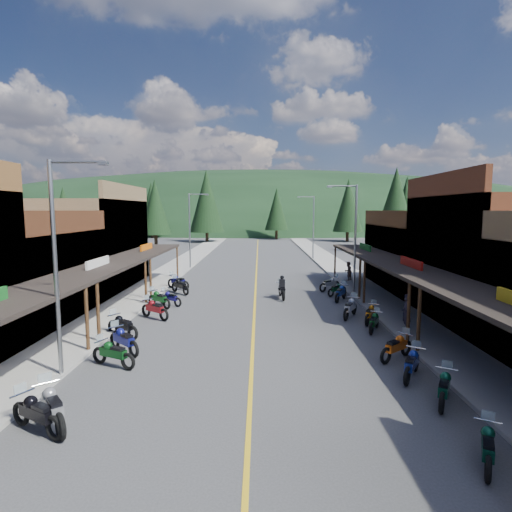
{
  "coord_description": "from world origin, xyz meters",
  "views": [
    {
      "loc": [
        0.3,
        -20.24,
        6.21
      ],
      "look_at": [
        0.06,
        7.76,
        3.0
      ],
      "focal_mm": 28.0,
      "sensor_mm": 36.0,
      "label": 1
    }
  ],
  "objects_px": {
    "pine_7": "(125,206)",
    "pine_11": "(396,204)",
    "pine_3": "(277,209)",
    "pedestrian_east_a": "(406,312)",
    "shop_east_2": "(503,259)",
    "pine_1": "(152,206)",
    "bike_west_11": "(180,285)",
    "bike_west_10": "(170,297)",
    "rider_on_bike": "(282,289)",
    "bike_east_7": "(374,321)",
    "bike_west_4": "(52,405)",
    "bike_west_8": "(155,308)",
    "pine_9": "(405,209)",
    "streetlight_3": "(312,224)",
    "bike_east_11": "(337,288)",
    "bike_west_5": "(113,352)",
    "bike_east_5": "(412,363)",
    "bike_west_7": "(122,325)",
    "bike_west_3": "(36,412)",
    "bike_east_9": "(350,307)",
    "bike_east_4": "(444,386)",
    "pine_10": "(155,207)",
    "shop_west_2": "(9,276)",
    "bike_east_10": "(341,292)",
    "bike_west_6": "(124,339)",
    "bike_east_12": "(330,283)",
    "shop_east_3": "(429,257)",
    "pedestrian_east_b": "(348,271)",
    "streetlight_1": "(191,227)",
    "bike_east_3": "(488,445)",
    "bike_west_12": "(178,281)",
    "shop_west_3": "(83,244)",
    "pine_0": "(64,209)",
    "streetlight_2": "(353,235)",
    "pine_4": "(348,205)",
    "streetlight_0": "(59,259)",
    "pine_5": "(407,203)",
    "bike_east_8": "(371,313)"
  },
  "relations": [
    {
      "from": "pine_11",
      "to": "bike_west_11",
      "type": "xyz_separation_m",
      "value": [
        -25.64,
        -28.92,
        -6.52
      ]
    },
    {
      "from": "pine_3",
      "to": "pedestrian_east_a",
      "type": "distance_m",
      "value": 66.86
    },
    {
      "from": "pine_0",
      "to": "bike_west_6",
      "type": "height_order",
      "value": "pine_0"
    },
    {
      "from": "bike_west_10",
      "to": "pine_9",
      "type": "bearing_deg",
      "value": -2.53
    },
    {
      "from": "shop_east_2",
      "to": "pine_1",
      "type": "xyz_separation_m",
      "value": [
        -37.78,
        68.3,
        3.72
      ]
    },
    {
      "from": "shop_west_2",
      "to": "bike_east_10",
      "type": "height_order",
      "value": "shop_west_2"
    },
    {
      "from": "pine_9",
      "to": "pine_1",
      "type": "bearing_deg",
      "value": 152.49
    },
    {
      "from": "bike_east_5",
      "to": "bike_west_7",
      "type": "bearing_deg",
      "value": -168.76
    },
    {
      "from": "bike_west_11",
      "to": "bike_west_10",
      "type": "bearing_deg",
      "value": -129.43
    },
    {
      "from": "bike_west_7",
      "to": "pedestrian_east_b",
      "type": "xyz_separation_m",
      "value": [
        14.44,
        15.4,
        0.33
      ]
    },
    {
      "from": "shop_east_3",
      "to": "streetlight_3",
      "type": "height_order",
      "value": "streetlight_3"
    },
    {
      "from": "shop_west_3",
      "to": "bike_east_4",
      "type": "height_order",
      "value": "shop_west_3"
    },
    {
      "from": "streetlight_1",
      "to": "bike_east_3",
      "type": "height_order",
      "value": "streetlight_1"
    },
    {
      "from": "pine_1",
      "to": "rider_on_bike",
      "type": "distance_m",
      "value": 68.01
    },
    {
      "from": "rider_on_bike",
      "to": "bike_east_7",
      "type": "bearing_deg",
      "value": -65.54
    },
    {
      "from": "pine_9",
      "to": "bike_west_4",
      "type": "distance_m",
      "value": 62.26
    },
    {
      "from": "streetlight_3",
      "to": "bike_west_4",
      "type": "bearing_deg",
      "value": -107.67
    },
    {
      "from": "pine_7",
      "to": "pine_1",
      "type": "bearing_deg",
      "value": -36.87
    },
    {
      "from": "bike_west_4",
      "to": "bike_west_8",
      "type": "height_order",
      "value": "bike_west_4"
    },
    {
      "from": "bike_west_3",
      "to": "bike_east_9",
      "type": "bearing_deg",
      "value": -14.03
    },
    {
      "from": "pine_10",
      "to": "bike_east_11",
      "type": "xyz_separation_m",
      "value": [
        23.99,
        -41.56,
        -6.24
      ]
    },
    {
      "from": "bike_east_4",
      "to": "bike_east_7",
      "type": "distance_m",
      "value": 7.75
    },
    {
      "from": "streetlight_1",
      "to": "bike_east_9",
      "type": "height_order",
      "value": "streetlight_1"
    },
    {
      "from": "shop_west_2",
      "to": "streetlight_0",
      "type": "xyz_separation_m",
      "value": [
        6.8,
        -7.7,
        1.93
      ]
    },
    {
      "from": "streetlight_2",
      "to": "bike_west_4",
      "type": "distance_m",
      "value": 21.85
    },
    {
      "from": "pine_7",
      "to": "pine_11",
      "type": "height_order",
      "value": "pine_7"
    },
    {
      "from": "pine_9",
      "to": "streetlight_3",
      "type": "bearing_deg",
      "value": -138.66
    },
    {
      "from": "bike_west_5",
      "to": "bike_east_5",
      "type": "relative_size",
      "value": 1.0
    },
    {
      "from": "streetlight_1",
      "to": "pine_0",
      "type": "distance_m",
      "value": 51.93
    },
    {
      "from": "shop_west_3",
      "to": "pine_3",
      "type": "xyz_separation_m",
      "value": [
        17.78,
        54.7,
        2.96
      ]
    },
    {
      "from": "bike_east_7",
      "to": "bike_east_11",
      "type": "height_order",
      "value": "bike_east_7"
    },
    {
      "from": "bike_east_5",
      "to": "bike_east_7",
      "type": "bearing_deg",
      "value": 119.54
    },
    {
      "from": "pine_4",
      "to": "shop_west_2",
      "type": "bearing_deg",
      "value": -118.58
    },
    {
      "from": "pine_9",
      "to": "pine_11",
      "type": "xyz_separation_m",
      "value": [
        -4.0,
        -7.0,
        0.81
      ]
    },
    {
      "from": "pine_7",
      "to": "bike_west_5",
      "type": "relative_size",
      "value": 5.85
    },
    {
      "from": "bike_west_6",
      "to": "bike_east_12",
      "type": "height_order",
      "value": "bike_west_6"
    },
    {
      "from": "bike_west_10",
      "to": "pine_10",
      "type": "bearing_deg",
      "value": 49.69
    },
    {
      "from": "pine_5",
      "to": "bike_west_3",
      "type": "relative_size",
      "value": 6.41
    },
    {
      "from": "rider_on_bike",
      "to": "pine_11",
      "type": "bearing_deg",
      "value": 54.28
    },
    {
      "from": "streetlight_1",
      "to": "bike_west_12",
      "type": "xyz_separation_m",
      "value": [
        0.83,
        -11.19,
        -3.8
      ]
    },
    {
      "from": "pine_9",
      "to": "pine_10",
      "type": "distance_m",
      "value": 42.3
    },
    {
      "from": "shop_west_3",
      "to": "bike_west_7",
      "type": "height_order",
      "value": "shop_west_3"
    },
    {
      "from": "pine_10",
      "to": "pedestrian_east_b",
      "type": "height_order",
      "value": "pine_10"
    },
    {
      "from": "shop_east_2",
      "to": "bike_west_8",
      "type": "xyz_separation_m",
      "value": [
        -19.48,
        0.37,
        -2.88
      ]
    },
    {
      "from": "bike_east_7",
      "to": "bike_east_11",
      "type": "xyz_separation_m",
      "value": [
        -0.23,
        8.63,
        -0.01
      ]
    },
    {
      "from": "bike_east_8",
      "to": "pedestrian_east_a",
      "type": "xyz_separation_m",
      "value": [
        1.24,
        -1.9,
        0.51
      ]
    },
    {
      "from": "bike_east_7",
      "to": "bike_east_9",
      "type": "bearing_deg",
      "value": 130.8
    },
    {
      "from": "bike_east_4",
      "to": "bike_west_8",
      "type": "bearing_deg",
      "value": 169.63
    },
    {
      "from": "bike_east_9",
      "to": "pine_9",
      "type": "bearing_deg",
      "value": 95.31
    },
    {
      "from": "bike_east_7",
      "to": "rider_on_bike",
      "type": "height_order",
      "value": "rider_on_bike"
    }
  ]
}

